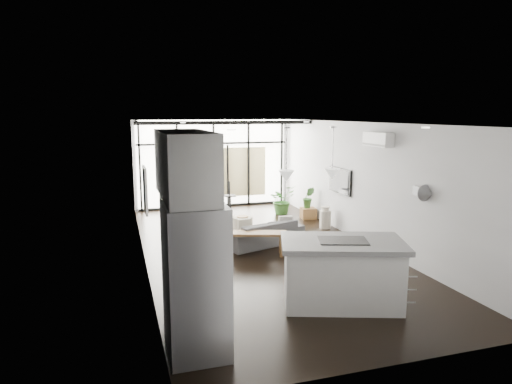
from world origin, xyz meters
TOP-DOWN VIEW (x-y plane):
  - floor at (0.00, 0.00)m, footprint 5.00×10.00m
  - ceiling at (0.00, 0.00)m, footprint 5.00×10.00m
  - wall_left at (-2.50, 0.00)m, footprint 0.02×10.00m
  - wall_right at (2.50, 0.00)m, footprint 0.02×10.00m
  - wall_back at (0.00, 5.00)m, footprint 5.00×0.02m
  - wall_front at (0.00, -5.00)m, footprint 5.00×0.02m
  - glazing at (0.00, 4.88)m, footprint 5.00×0.20m
  - skylight at (0.00, 4.00)m, footprint 4.70×1.90m
  - neighbour_building at (0.00, 4.95)m, footprint 3.50×0.02m
  - island at (0.35, -3.19)m, footprint 2.17×1.69m
  - cooktop at (0.35, -3.19)m, footprint 0.87×0.71m
  - fridge at (-2.09, -3.95)m, footprint 0.74×0.93m
  - appliance_column at (-2.11, -3.15)m, footprint 0.60×0.63m
  - upper_cabinets at (-2.12, -3.50)m, footprint 0.62×1.75m
  - pendant_left at (-0.40, -2.65)m, footprint 0.26×0.26m
  - pendant_right at (0.40, -2.65)m, footprint 0.26×0.26m
  - sofa at (0.21, 0.35)m, footprint 1.97×1.11m
  - console_bench at (-0.32, -0.31)m, footprint 1.60×0.86m
  - pouf at (0.00, 1.47)m, footprint 0.66×0.66m
  - crate at (2.24, 2.46)m, footprint 0.46×0.46m
  - plant_tall at (1.72, 3.24)m, footprint 1.05×1.10m
  - plant_crate at (2.24, 2.46)m, footprint 0.53×0.69m
  - milk_can at (2.23, 1.32)m, footprint 0.34×0.34m
  - bistro_set at (-0.17, 4.44)m, footprint 1.55×0.95m
  - tv at (2.46, 1.00)m, footprint 0.05×1.10m
  - ac_unit at (2.38, -0.80)m, footprint 0.22×0.90m
  - framed_art at (-2.47, -0.50)m, footprint 0.04×0.70m

SIDE VIEW (x-z plane):
  - floor at x=0.00m, z-range 0.00..0.00m
  - crate at x=2.24m, z-range 0.00..0.31m
  - pouf at x=0.00m, z-range 0.00..0.41m
  - console_bench at x=-0.32m, z-range 0.00..0.50m
  - milk_can at x=2.23m, z-range 0.00..0.58m
  - plant_tall at x=1.72m, z-range 0.00..0.68m
  - bistro_set at x=-0.17m, z-range 0.00..0.69m
  - sofa at x=0.21m, z-range 0.00..0.74m
  - plant_crate at x=2.24m, z-range 0.31..0.58m
  - island at x=0.35m, z-range 0.00..1.04m
  - fridge at x=-2.09m, z-range 0.00..1.92m
  - cooktop at x=0.35m, z-range 1.04..1.05m
  - neighbour_building at x=0.00m, z-range 0.30..1.90m
  - appliance_column at x=-2.11m, z-range 0.00..2.32m
  - tv at x=2.46m, z-range 0.98..1.62m
  - wall_left at x=-2.50m, z-range 0.00..2.80m
  - wall_right at x=2.50m, z-range 0.00..2.80m
  - wall_back at x=0.00m, z-range 0.00..2.80m
  - wall_front at x=0.00m, z-range 0.00..2.80m
  - glazing at x=0.00m, z-range 0.00..2.80m
  - framed_art at x=-2.47m, z-range 1.10..2.00m
  - pendant_left at x=-0.40m, z-range 1.93..2.11m
  - pendant_right at x=0.40m, z-range 1.93..2.11m
  - upper_cabinets at x=-2.12m, z-range 1.92..2.78m
  - ac_unit at x=2.38m, z-range 2.30..2.60m
  - skylight at x=0.00m, z-range 2.74..2.80m
  - ceiling at x=0.00m, z-range 2.80..2.80m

